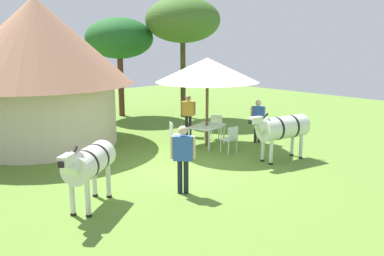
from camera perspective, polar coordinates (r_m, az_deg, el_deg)
name	(u,v)px	position (r m, az deg, el deg)	size (l,w,h in m)	color
ground_plane	(182,167)	(11.92, -1.36, -5.59)	(36.00, 36.00, 0.00)	olive
thatched_hut	(39,64)	(15.06, -20.86, 8.39)	(6.50, 6.50, 5.11)	beige
shade_umbrella	(207,70)	(13.84, 2.19, 8.21)	(3.56, 3.56, 3.09)	brown
patio_dining_table	(207,128)	(14.13, 2.12, 0.01)	(1.47, 1.23, 0.74)	silver
patio_chair_near_lawn	(231,138)	(13.34, 5.48, -1.37)	(0.46, 0.44, 0.90)	silver
patio_chair_near_hut	(216,125)	(15.26, 3.37, 0.41)	(0.58, 0.59, 0.90)	white
patio_chair_east_end	(174,133)	(13.89, -2.52, -0.77)	(0.58, 0.59, 0.90)	white
guest_beside_umbrella	(188,111)	(15.64, -0.53, 2.35)	(0.43, 0.45, 1.59)	black
guest_behind_table	(258,117)	(14.76, 9.30, 1.53)	(0.49, 0.39, 1.57)	black
standing_watcher	(183,153)	(9.67, -1.30, -3.59)	(0.47, 0.47, 1.69)	black
zebra_nearest_camera	(282,128)	(12.67, 12.57, -0.03)	(2.28, 1.01, 1.56)	silver
zebra_by_umbrella	(89,163)	(9.16, -14.39, -4.86)	(1.81, 1.46, 1.56)	silver
acacia_tree_left_background	(119,39)	(19.98, -10.24, 12.32)	(3.23, 3.23, 4.72)	#542C1E
acacia_tree_behind_hut	(183,21)	(19.43, -1.32, 14.95)	(3.50, 3.50, 5.63)	#423E1E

